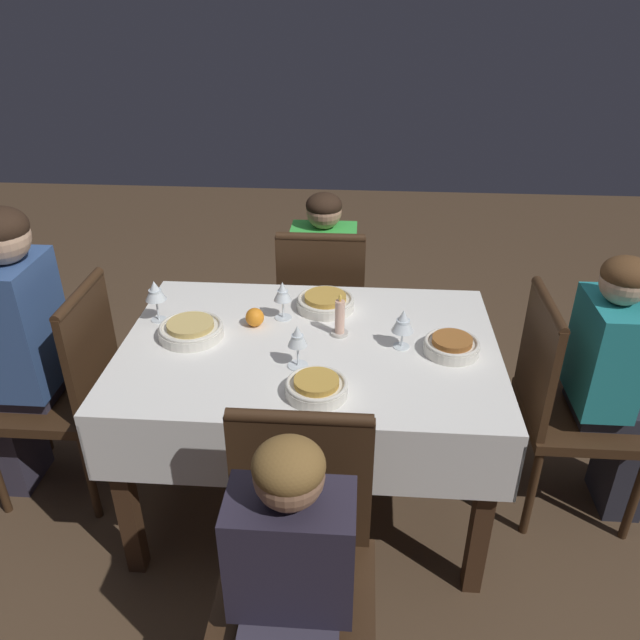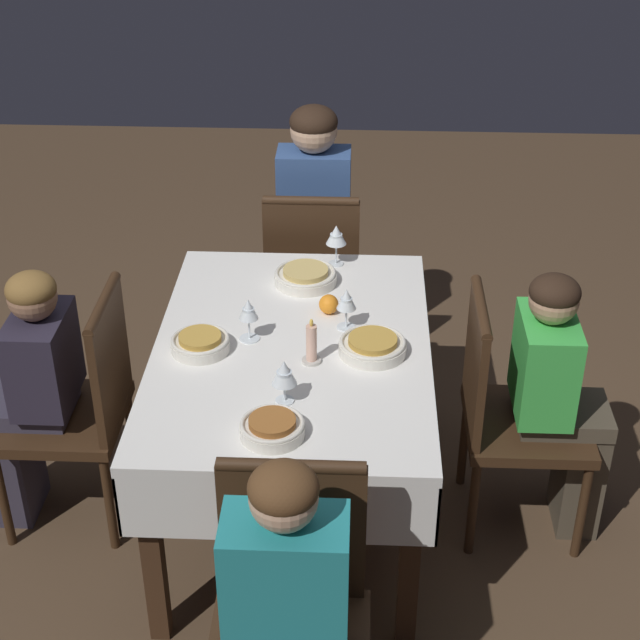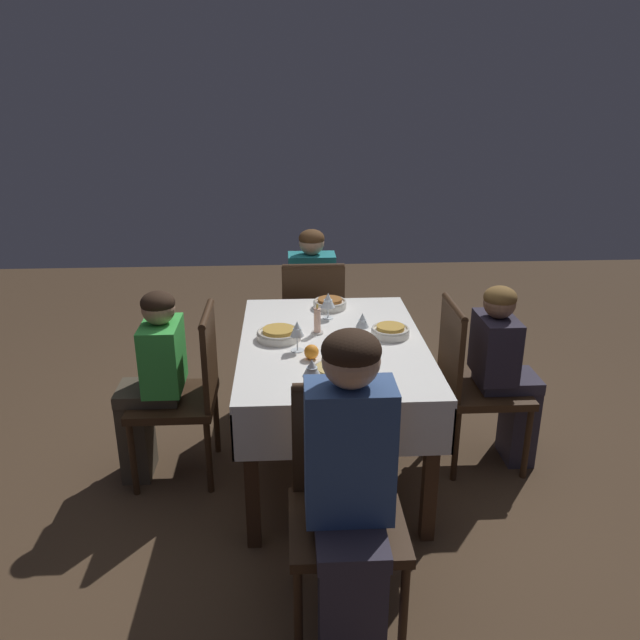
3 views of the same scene
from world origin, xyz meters
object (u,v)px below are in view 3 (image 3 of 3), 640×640
bowl_east (335,373)px  person_adult_denim (350,479)px  bowl_west (330,303)px  wine_glass_west (327,301)px  person_child_dark (505,368)px  wine_glass_east (312,369)px  wine_glass_north (362,322)px  dining_table (332,358)px  candle_centerpiece (317,322)px  chair_west (313,319)px  chair_east (345,496)px  orange_fruit (311,352)px  bowl_south (279,334)px  person_child_teal (312,298)px  wine_glass_south (297,330)px  person_child_green (152,378)px  bowl_north (390,331)px  chair_north (472,378)px  chair_south (187,387)px

bowl_east → person_adult_denim: bearing=0.1°
bowl_west → wine_glass_west: bearing=-9.0°
person_child_dark → wine_glass_east: person_child_dark is taller
bowl_east → wine_glass_north: wine_glass_north is taller
dining_table → candle_centerpiece: bearing=-145.6°
chair_west → chair_east: bearing=91.2°
candle_centerpiece → orange_fruit: bearing=-7.9°
bowl_south → chair_east: bearing=14.2°
person_child_teal → bowl_west: bearing=97.4°
chair_west → wine_glass_south: size_ratio=5.98×
wine_glass_north → orange_fruit: (0.18, -0.25, -0.07)m
wine_glass_west → bowl_south: (0.28, -0.26, -0.07)m
chair_east → candle_centerpiece: bearing=92.8°
orange_fruit → chair_east: bearing=7.4°
person_child_dark → bowl_south: bearing=89.5°
bowl_south → person_child_green: bearing=-86.1°
chair_west → bowl_north: size_ratio=4.64×
chair_west → wine_glass_west: bearing=94.9°
bowl_east → bowl_south: same height
person_child_green → bowl_north: size_ratio=5.17×
person_adult_denim → bowl_east: size_ratio=5.18×
bowl_east → person_child_dark: bearing=116.2°
person_adult_denim → bowl_north: bearing=74.4°
person_adult_denim → wine_glass_west: bearing=89.4°
person_child_teal → person_child_green: bearing=52.6°
chair_east → person_child_teal: 2.01m
person_adult_denim → person_child_teal: size_ratio=1.12×
chair_north → candle_centerpiece: bearing=84.7°
person_child_green → bowl_east: person_child_green is taller
bowl_west → candle_centerpiece: candle_centerpiece is taller
bowl_south → bowl_north: 0.56m
chair_east → person_adult_denim: (0.15, -0.00, 0.18)m
bowl_south → bowl_north: bearing=90.9°
person_child_teal → wine_glass_west: 0.81m
chair_north → bowl_east: bearing=121.1°
person_child_green → person_child_dark: 1.78m
chair_west → person_child_teal: person_child_teal is taller
chair_north → person_child_teal: person_child_teal is taller
person_child_green → bowl_west: (-0.49, 0.91, 0.20)m
bowl_west → person_child_green: bearing=-61.9°
wine_glass_south → candle_centerpiece: candle_centerpiece is taller
chair_south → wine_glass_south: bearing=78.9°
person_child_green → orange_fruit: size_ratio=14.54×
wine_glass_west → bowl_north: wine_glass_west is taller
bowl_north → wine_glass_north: wine_glass_north is taller
person_adult_denim → person_child_teal: 2.17m
person_child_dark → wine_glass_east: bearing=120.4°
person_child_teal → wine_glass_south: size_ratio=7.06×
person_child_green → wine_glass_west: person_child_green is taller
person_child_dark → wine_glass_west: 0.98m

